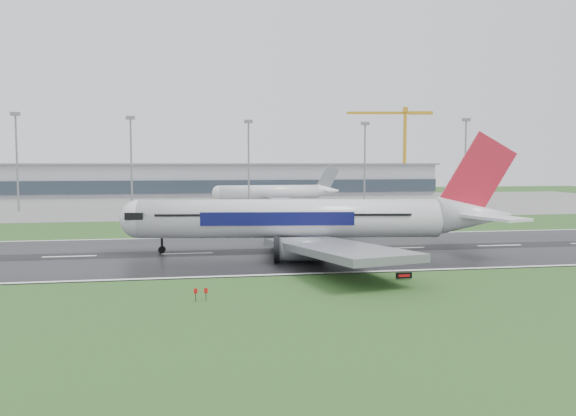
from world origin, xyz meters
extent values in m
plane|color=#234B1B|center=(0.00, 0.00, 0.00)|extent=(520.00, 520.00, 0.00)
cube|color=black|center=(0.00, 0.00, 0.05)|extent=(400.00, 45.00, 0.10)
cube|color=slate|center=(0.00, 125.00, 0.04)|extent=(400.00, 130.00, 0.08)
cube|color=#94979F|center=(0.00, 185.00, 7.50)|extent=(240.00, 36.00, 15.00)
cylinder|color=gray|center=(-55.95, 100.00, 15.75)|extent=(0.64, 0.64, 31.51)
cylinder|color=gray|center=(-19.31, 100.00, 15.36)|extent=(0.64, 0.64, 30.73)
cylinder|color=gray|center=(20.80, 100.00, 14.96)|extent=(0.64, 0.64, 29.92)
cylinder|color=gray|center=(63.20, 100.00, 14.85)|extent=(0.64, 0.64, 29.69)
cylinder|color=gray|center=(102.32, 100.00, 15.75)|extent=(0.64, 0.64, 31.51)
camera|label=1|loc=(1.02, -103.13, 16.25)|focal=36.00mm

